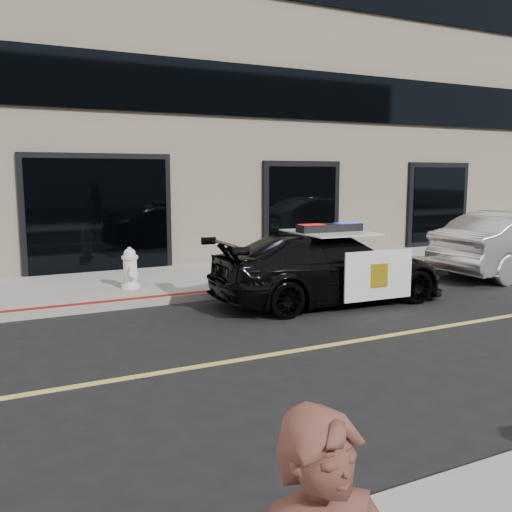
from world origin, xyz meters
name	(u,v)px	position (x,y,z in m)	size (l,w,h in m)	color
ground	(285,353)	(0.00, 0.00, 0.00)	(120.00, 120.00, 0.00)	black
sidewalk_n	(165,282)	(0.00, 5.25, 0.07)	(60.00, 3.50, 0.15)	gray
building_n	(102,46)	(0.00, 10.50, 6.00)	(60.00, 7.00, 12.00)	#756856
police_car	(329,267)	(2.27, 2.31, 0.67)	(2.33, 4.72, 1.49)	black
fire_hydrant	(130,269)	(-0.92, 4.57, 0.53)	(0.37, 0.52, 0.82)	white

